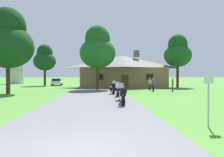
{
  "coord_description": "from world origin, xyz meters",
  "views": [
    {
      "loc": [
        0.56,
        -5.39,
        1.95
      ],
      "look_at": [
        2.05,
        23.04,
        1.59
      ],
      "focal_mm": 33.9,
      "sensor_mm": 36.0,
      "label": 1
    }
  ],
  "objects_px": {
    "motorcycle_blue_nearest_to_camera": "(123,96)",
    "parked_white_suv_far_left": "(57,82)",
    "metal_signpost_roadside": "(209,92)",
    "tree_left_far": "(45,59)",
    "motorcycle_blue_second_in_row": "(121,93)",
    "tree_right_of_lodge": "(178,52)",
    "bystander_tan_shirt_near_lodge": "(150,83)",
    "metal_silo_distant": "(17,68)",
    "bystander_olive_shirt_beside_signpost": "(173,84)",
    "motorcycle_black_third_in_row": "(118,90)",
    "tree_by_lodge_front": "(98,49)",
    "motorcycle_silver_farthest_in_row": "(114,87)",
    "bystander_blue_shirt_by_tree": "(153,84)",
    "motorcycle_orange_fourth_in_row": "(114,89)",
    "tree_left_near": "(8,41)"
  },
  "relations": [
    {
      "from": "motorcycle_black_third_in_row",
      "to": "tree_left_far",
      "type": "relative_size",
      "value": 0.26
    },
    {
      "from": "motorcycle_blue_second_in_row",
      "to": "bystander_olive_shirt_beside_signpost",
      "type": "distance_m",
      "value": 11.45
    },
    {
      "from": "motorcycle_orange_fourth_in_row",
      "to": "tree_by_lodge_front",
      "type": "xyz_separation_m",
      "value": [
        -1.81,
        7.13,
        5.06
      ]
    },
    {
      "from": "metal_signpost_roadside",
      "to": "tree_left_far",
      "type": "bearing_deg",
      "value": 113.76
    },
    {
      "from": "tree_left_near",
      "to": "tree_left_far",
      "type": "height_order",
      "value": "tree_left_near"
    },
    {
      "from": "motorcycle_blue_nearest_to_camera",
      "to": "parked_white_suv_far_left",
      "type": "distance_m",
      "value": 30.97
    },
    {
      "from": "bystander_olive_shirt_beside_signpost",
      "to": "bystander_blue_shirt_by_tree",
      "type": "xyz_separation_m",
      "value": [
        -2.29,
        0.49,
        -0.02
      ]
    },
    {
      "from": "tree_by_lodge_front",
      "to": "metal_silo_distant",
      "type": "relative_size",
      "value": 1.18
    },
    {
      "from": "motorcycle_blue_nearest_to_camera",
      "to": "motorcycle_silver_farthest_in_row",
      "type": "distance_m",
      "value": 11.08
    },
    {
      "from": "bystander_tan_shirt_near_lodge",
      "to": "metal_silo_distant",
      "type": "relative_size",
      "value": 0.22
    },
    {
      "from": "motorcycle_blue_nearest_to_camera",
      "to": "tree_left_far",
      "type": "distance_m",
      "value": 30.85
    },
    {
      "from": "motorcycle_black_third_in_row",
      "to": "metal_silo_distant",
      "type": "xyz_separation_m",
      "value": [
        -22.04,
        33.15,
        3.17
      ]
    },
    {
      "from": "bystander_olive_shirt_beside_signpost",
      "to": "tree_left_near",
      "type": "height_order",
      "value": "tree_left_near"
    },
    {
      "from": "tree_right_of_lodge",
      "to": "motorcycle_blue_nearest_to_camera",
      "type": "bearing_deg",
      "value": -118.55
    },
    {
      "from": "motorcycle_silver_farthest_in_row",
      "to": "tree_by_lodge_front",
      "type": "relative_size",
      "value": 0.23
    },
    {
      "from": "bystander_olive_shirt_beside_signpost",
      "to": "metal_silo_distant",
      "type": "xyz_separation_m",
      "value": [
        -29.24,
        27.3,
        2.84
      ]
    },
    {
      "from": "motorcycle_blue_nearest_to_camera",
      "to": "bystander_blue_shirt_by_tree",
      "type": "bearing_deg",
      "value": 67.74
    },
    {
      "from": "metal_silo_distant",
      "to": "bystander_blue_shirt_by_tree",
      "type": "bearing_deg",
      "value": -44.85
    },
    {
      "from": "bystander_tan_shirt_near_lodge",
      "to": "metal_silo_distant",
      "type": "height_order",
      "value": "metal_silo_distant"
    },
    {
      "from": "bystander_blue_shirt_by_tree",
      "to": "parked_white_suv_far_left",
      "type": "xyz_separation_m",
      "value": [
        -15.36,
        17.13,
        -0.15
      ]
    },
    {
      "from": "motorcycle_silver_farthest_in_row",
      "to": "bystander_tan_shirt_near_lodge",
      "type": "xyz_separation_m",
      "value": [
        5.33,
        4.19,
        0.32
      ]
    },
    {
      "from": "tree_by_lodge_front",
      "to": "parked_white_suv_far_left",
      "type": "bearing_deg",
      "value": 121.41
    },
    {
      "from": "motorcycle_blue_second_in_row",
      "to": "tree_left_far",
      "type": "relative_size",
      "value": 0.26
    },
    {
      "from": "motorcycle_orange_fourth_in_row",
      "to": "motorcycle_silver_farthest_in_row",
      "type": "bearing_deg",
      "value": 94.96
    },
    {
      "from": "bystander_tan_shirt_near_lodge",
      "to": "bystander_olive_shirt_beside_signpost",
      "type": "bearing_deg",
      "value": -92.54
    },
    {
      "from": "bystander_tan_shirt_near_lodge",
      "to": "motorcycle_blue_nearest_to_camera",
      "type": "bearing_deg",
      "value": -140.07
    },
    {
      "from": "bystander_tan_shirt_near_lodge",
      "to": "tree_by_lodge_front",
      "type": "xyz_separation_m",
      "value": [
        -7.3,
        0.19,
        4.74
      ]
    },
    {
      "from": "tree_right_of_lodge",
      "to": "tree_left_far",
      "type": "xyz_separation_m",
      "value": [
        -23.89,
        6.68,
        -0.68
      ]
    },
    {
      "from": "motorcycle_black_third_in_row",
      "to": "metal_signpost_roadside",
      "type": "xyz_separation_m",
      "value": [
        2.46,
        -11.89,
        0.73
      ]
    },
    {
      "from": "motorcycle_blue_second_in_row",
      "to": "metal_silo_distant",
      "type": "height_order",
      "value": "metal_silo_distant"
    },
    {
      "from": "metal_signpost_roadside",
      "to": "metal_silo_distant",
      "type": "relative_size",
      "value": 0.28
    },
    {
      "from": "metal_signpost_roadside",
      "to": "parked_white_suv_far_left",
      "type": "distance_m",
      "value": 37.65
    },
    {
      "from": "bystander_olive_shirt_beside_signpost",
      "to": "tree_by_lodge_front",
      "type": "distance_m",
      "value": 11.09
    },
    {
      "from": "motorcycle_blue_nearest_to_camera",
      "to": "tree_right_of_lodge",
      "type": "bearing_deg",
      "value": 62.01
    },
    {
      "from": "metal_signpost_roadside",
      "to": "parked_white_suv_far_left",
      "type": "bearing_deg",
      "value": 110.06
    },
    {
      "from": "tree_left_far",
      "to": "metal_silo_distant",
      "type": "xyz_separation_m",
      "value": [
        -9.52,
        11.01,
        -1.47
      ]
    },
    {
      "from": "motorcycle_orange_fourth_in_row",
      "to": "bystander_tan_shirt_near_lodge",
      "type": "relative_size",
      "value": 1.25
    },
    {
      "from": "metal_silo_distant",
      "to": "motorcycle_blue_nearest_to_camera",
      "type": "bearing_deg",
      "value": -60.65
    },
    {
      "from": "motorcycle_silver_farthest_in_row",
      "to": "bystander_blue_shirt_by_tree",
      "type": "distance_m",
      "value": 5.1
    },
    {
      "from": "motorcycle_silver_farthest_in_row",
      "to": "tree_left_far",
      "type": "distance_m",
      "value": 21.42
    },
    {
      "from": "motorcycle_blue_second_in_row",
      "to": "tree_right_of_lodge",
      "type": "bearing_deg",
      "value": 65.07
    },
    {
      "from": "motorcycle_orange_fourth_in_row",
      "to": "bystander_blue_shirt_by_tree",
      "type": "xyz_separation_m",
      "value": [
        5.15,
        3.76,
        0.32
      ]
    },
    {
      "from": "tree_right_of_lodge",
      "to": "tree_left_near",
      "type": "height_order",
      "value": "tree_left_near"
    },
    {
      "from": "motorcycle_blue_nearest_to_camera",
      "to": "metal_signpost_roadside",
      "type": "relative_size",
      "value": 0.97
    },
    {
      "from": "bystander_blue_shirt_by_tree",
      "to": "tree_by_lodge_front",
      "type": "xyz_separation_m",
      "value": [
        -6.97,
        3.38,
        4.74
      ]
    },
    {
      "from": "tree_by_lodge_front",
      "to": "tree_right_of_lodge",
      "type": "bearing_deg",
      "value": 23.18
    },
    {
      "from": "motorcycle_blue_nearest_to_camera",
      "to": "tree_right_of_lodge",
      "type": "xyz_separation_m",
      "value": [
        11.54,
        21.2,
        5.32
      ]
    },
    {
      "from": "motorcycle_blue_second_in_row",
      "to": "bystander_tan_shirt_near_lodge",
      "type": "height_order",
      "value": "bystander_tan_shirt_near_lodge"
    },
    {
      "from": "motorcycle_blue_second_in_row",
      "to": "parked_white_suv_far_left",
      "type": "distance_m",
      "value": 28.51
    },
    {
      "from": "bystander_olive_shirt_beside_signpost",
      "to": "tree_right_of_lodge",
      "type": "xyz_separation_m",
      "value": [
        4.16,
        9.61,
        4.99
      ]
    }
  ]
}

